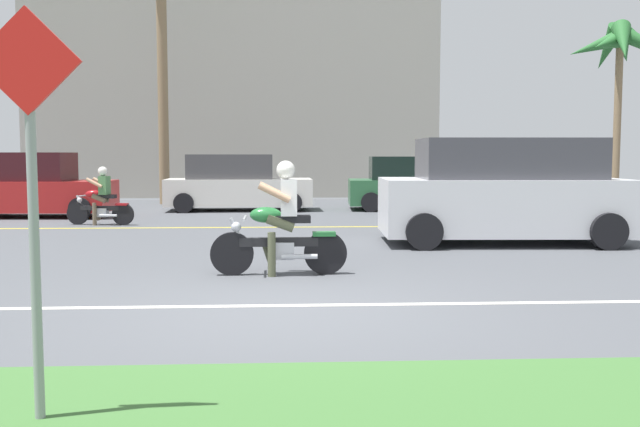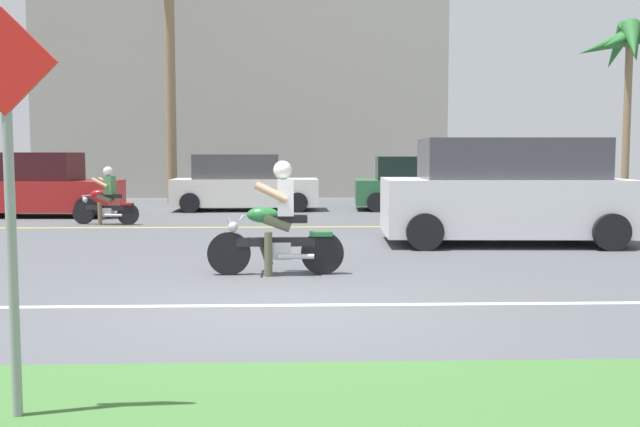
# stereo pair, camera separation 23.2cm
# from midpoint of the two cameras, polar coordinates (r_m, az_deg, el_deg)

# --- Properties ---
(ground) EXTENTS (56.00, 30.00, 0.04)m
(ground) POSITION_cam_midpoint_polar(r_m,az_deg,el_deg) (10.58, -2.24, -4.20)
(ground) COLOR #4C4F54
(lane_line_near) EXTENTS (50.40, 0.12, 0.01)m
(lane_line_near) POSITION_cam_midpoint_polar(r_m,az_deg,el_deg) (7.72, -2.36, -7.41)
(lane_line_near) COLOR silver
(lane_line_near) RESTS_ON ground
(lane_line_far) EXTENTS (50.40, 0.12, 0.01)m
(lane_line_far) POSITION_cam_midpoint_polar(r_m,az_deg,el_deg) (15.85, -2.13, -1.10)
(lane_line_far) COLOR yellow
(lane_line_far) RESTS_ON ground
(motorcyclist) EXTENTS (1.86, 0.61, 1.55)m
(motorcyclist) POSITION_cam_midpoint_polar(r_m,az_deg,el_deg) (9.57, -2.81, -1.08)
(motorcyclist) COLOR black
(motorcyclist) RESTS_ON ground
(suv_nearby) EXTENTS (4.63, 2.31, 1.92)m
(suv_nearby) POSITION_cam_midpoint_polar(r_m,az_deg,el_deg) (13.37, 15.29, 1.63)
(suv_nearby) COLOR silver
(suv_nearby) RESTS_ON ground
(parked_car_0) EXTENTS (3.99, 1.94, 1.68)m
(parked_car_0) POSITION_cam_midpoint_polar(r_m,az_deg,el_deg) (19.87, -21.37, 2.01)
(parked_car_0) COLOR #AD1E1E
(parked_car_0) RESTS_ON ground
(parked_car_1) EXTENTS (4.23, 1.89, 1.63)m
(parked_car_1) POSITION_cam_midpoint_polar(r_m,az_deg,el_deg) (20.66, -5.95, 2.35)
(parked_car_1) COLOR white
(parked_car_1) RESTS_ON ground
(parked_car_2) EXTENTS (4.25, 2.14, 1.57)m
(parked_car_2) POSITION_cam_midpoint_polar(r_m,az_deg,el_deg) (20.98, 8.67, 2.29)
(parked_car_2) COLOR #2D663D
(parked_car_2) RESTS_ON ground
(palm_tree_2) EXTENTS (3.28, 3.13, 5.96)m
(palm_tree_2) POSITION_cam_midpoint_polar(r_m,az_deg,el_deg) (25.31, 24.00, 12.04)
(palm_tree_2) COLOR #846B4C
(palm_tree_2) RESTS_ON ground
(motorcyclist_distant) EXTENTS (1.60, 0.57, 1.35)m
(motorcyclist_distant) POSITION_cam_midpoint_polar(r_m,az_deg,el_deg) (17.10, -16.54, 1.05)
(motorcyclist_distant) COLOR black
(motorcyclist_distant) RESTS_ON ground
(street_sign) EXTENTS (0.62, 0.06, 2.48)m
(street_sign) POSITION_cam_midpoint_polar(r_m,az_deg,el_deg) (4.49, -22.50, 2.86)
(street_sign) COLOR gray
(street_sign) RESTS_ON ground
(building_far) EXTENTS (15.49, 4.00, 7.89)m
(building_far) POSITION_cam_midpoint_polar(r_m,az_deg,el_deg) (28.61, -5.89, 9.43)
(building_far) COLOR #A8A399
(building_far) RESTS_ON ground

